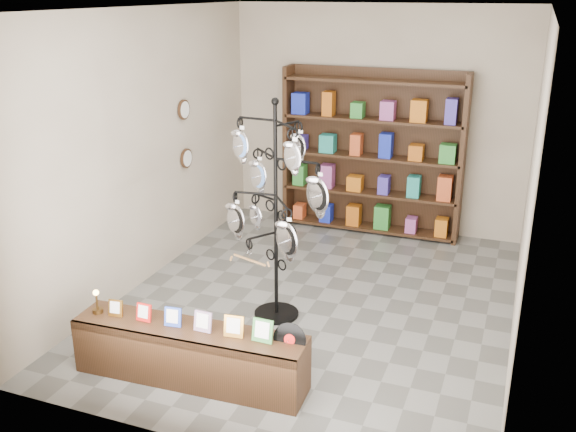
% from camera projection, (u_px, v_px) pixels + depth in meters
% --- Properties ---
extents(ground, '(5.00, 5.00, 0.00)m').
position_uv_depth(ground, '(316.00, 300.00, 6.92)').
color(ground, slate).
rests_on(ground, ground).
extents(room_envelope, '(5.00, 5.00, 5.00)m').
position_uv_depth(room_envelope, '(319.00, 131.00, 6.29)').
color(room_envelope, '#BDAF98').
rests_on(room_envelope, ground).
extents(display_tree, '(1.23, 1.23, 2.23)m').
position_uv_depth(display_tree, '(276.00, 196.00, 6.17)').
color(display_tree, black).
rests_on(display_tree, ground).
extents(front_shelf, '(2.04, 0.50, 0.72)m').
position_uv_depth(front_shelf, '(190.00, 354.00, 5.43)').
color(front_shelf, black).
rests_on(front_shelf, ground).
extents(back_shelving, '(2.42, 0.36, 2.20)m').
position_uv_depth(back_shelving, '(372.00, 158.00, 8.59)').
color(back_shelving, black).
rests_on(back_shelving, ground).
extents(wall_clocks, '(0.03, 0.24, 0.84)m').
position_uv_depth(wall_clocks, '(185.00, 134.00, 7.78)').
color(wall_clocks, black).
rests_on(wall_clocks, ground).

